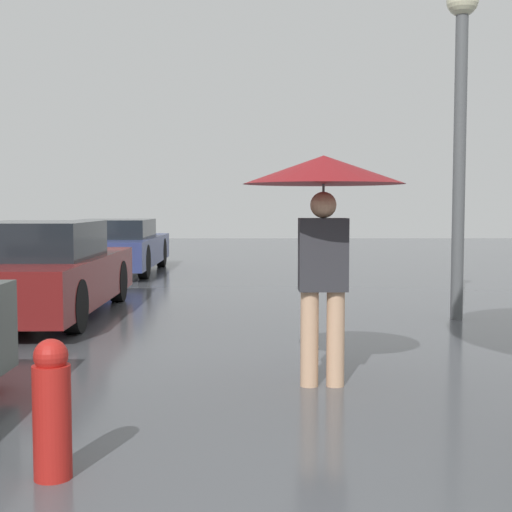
# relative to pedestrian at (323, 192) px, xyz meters

# --- Properties ---
(pedestrian) EXTENTS (1.28, 1.28, 1.84)m
(pedestrian) POSITION_rel_pedestrian_xyz_m (0.00, 0.00, 0.00)
(pedestrian) COLOR tan
(pedestrian) RESTS_ON ground_plane
(parked_car_middle) EXTENTS (1.65, 4.34, 1.24)m
(parked_car_middle) POSITION_rel_pedestrian_xyz_m (-3.29, 3.70, -0.97)
(parked_car_middle) COLOR maroon
(parked_car_middle) RESTS_ON ground_plane
(parked_car_farthest) EXTENTS (1.77, 4.57, 1.15)m
(parked_car_farthest) POSITION_rel_pedestrian_xyz_m (-3.45, 9.84, -0.99)
(parked_car_farthest) COLOR navy
(parked_car_farthest) RESTS_ON ground_plane
(street_lamp) EXTENTS (0.39, 0.39, 4.17)m
(street_lamp) POSITION_rel_pedestrian_xyz_m (2.06, 3.33, 1.19)
(street_lamp) COLOR #515456
(street_lamp) RESTS_ON ground_plane
(fire_hydrant) EXTENTS (0.20, 0.20, 0.75)m
(fire_hydrant) POSITION_rel_pedestrian_xyz_m (-1.63, -1.92, -1.18)
(fire_hydrant) COLOR #B21E19
(fire_hydrant) RESTS_ON ground_plane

